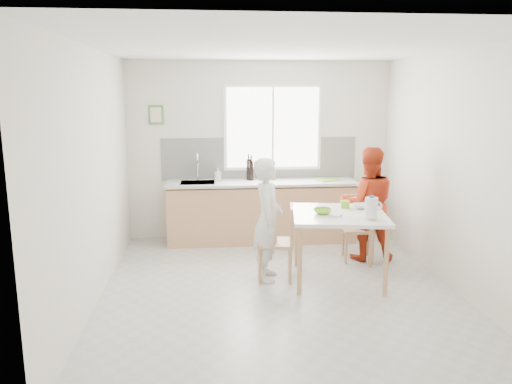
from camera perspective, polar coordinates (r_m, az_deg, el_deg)
The scene contains 21 objects.
ground at distance 5.85m, azimuth 2.63°, elevation -11.06°, with size 4.50×4.50×0.00m, color #B7B7B2.
room_shell at distance 5.44m, azimuth 2.79°, elevation 5.17°, with size 4.50×4.50×4.50m.
window at distance 7.66m, azimuth 1.92°, elevation 7.37°, with size 1.50×0.06×1.30m.
backsplash at distance 7.70m, azimuth 0.41°, elevation 3.84°, with size 3.00×0.02×0.65m, color white.
picture_frame at distance 7.64m, azimuth -11.36°, elevation 8.65°, with size 0.22×0.03×0.28m.
kitchen_counter at distance 7.56m, azimuth 0.59°, elevation -2.51°, with size 2.84×0.64×1.37m.
dining_table at distance 5.98m, azimuth 9.45°, elevation -3.18°, with size 1.22×1.22×0.83m.
chair_left at distance 6.00m, azimuth 2.88°, elevation -5.39°, with size 0.48×0.48×0.91m.
chair_far at distance 6.88m, azimuth 11.53°, elevation -3.65°, with size 0.45×0.45×0.87m.
person_white at distance 5.94m, azimuth 1.38°, elevation -3.17°, with size 0.54×0.35×1.48m, color silver.
person_red at distance 6.83m, azimuth 12.65°, elevation -1.34°, with size 0.74×0.58×1.53m, color red.
bowl_green at distance 5.88m, azimuth 7.61°, elevation -2.18°, with size 0.21×0.21×0.06m, color #80C42D.
bowl_white at distance 6.24m, azimuth 11.97°, elevation -1.62°, with size 0.22×0.22×0.05m, color silver.
milk_jug at distance 5.71m, azimuth 13.07°, elevation -1.73°, with size 0.20×0.14×0.25m.
green_box at distance 6.23m, azimuth 10.12°, elevation -1.38°, with size 0.10×0.10×0.09m, color #81C32D.
spoon at distance 5.74m, azimuth 8.93°, elevation -2.80°, with size 0.01×0.01×0.16m, color #A5A5AA.
cutting_board at distance 7.63m, azimuth 8.23°, elevation 1.39°, with size 0.35×0.25×0.01m, color #72B72A.
wine_bottle_a at distance 7.58m, azimuth -0.84°, elevation 2.61°, with size 0.07×0.07×0.32m, color black.
wine_bottle_b at distance 7.53m, azimuth -0.55°, elevation 2.48°, with size 0.07×0.07×0.30m, color black.
jar_amber at distance 7.58m, azimuth 2.01°, elevation 1.99°, with size 0.06×0.06×0.16m, color #926020.
soap_bottle at distance 7.50m, azimuth -4.37°, elevation 2.01°, with size 0.09×0.09×0.20m, color #999999.
Camera 1 is at (-0.77, -5.36, 2.22)m, focal length 35.00 mm.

